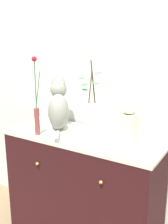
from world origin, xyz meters
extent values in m
cube|color=silver|center=(0.00, 0.29, 1.30)|extent=(4.40, 0.08, 2.60)
cube|color=black|center=(0.00, 0.00, 0.42)|extent=(1.14, 0.42, 0.83)
cube|color=silver|center=(0.00, 0.00, 0.84)|extent=(1.16, 0.43, 0.02)
sphere|color=#B79338|center=(-0.26, -0.22, 0.67)|extent=(0.02, 0.02, 0.02)
sphere|color=#B79338|center=(0.26, -0.22, 0.67)|extent=(0.02, 0.02, 0.02)
ellipsoid|color=gray|center=(-0.24, 0.03, 0.99)|extent=(0.25, 0.27, 0.27)
sphere|color=gray|center=(-0.27, 0.08, 1.15)|extent=(0.13, 0.13, 0.13)
cone|color=gray|center=(-0.30, 0.07, 1.22)|extent=(0.05, 0.05, 0.06)
cone|color=gray|center=(-0.24, 0.10, 1.22)|extent=(0.05, 0.05, 0.06)
cylinder|color=gray|center=(-0.14, -0.14, 0.87)|extent=(0.11, 0.16, 0.03)
cylinder|color=brown|center=(-0.30, -0.14, 0.95)|extent=(0.04, 0.04, 0.20)
cylinder|color=#347F3F|center=(-0.30, -0.14, 1.22)|extent=(0.01, 0.01, 0.33)
sphere|color=#AE131D|center=(-0.30, -0.14, 1.40)|extent=(0.04, 0.04, 0.04)
cylinder|color=#35783B|center=(-0.28, -0.14, 1.19)|extent=(0.05, 0.01, 0.27)
cylinder|color=silver|center=(0.08, -0.04, 0.88)|extent=(0.22, 0.22, 0.06)
cylinder|color=silver|center=(0.08, -0.04, 1.02)|extent=(0.09, 0.09, 0.21)
cylinder|color=#4F3C2B|center=(0.07, -0.04, 1.19)|extent=(0.01, 0.07, 0.29)
ellipsoid|color=#327F48|center=(0.03, -0.05, 1.21)|extent=(0.08, 0.07, 0.01)
ellipsoid|color=#2F753E|center=(0.04, -0.06, 1.25)|extent=(0.04, 0.07, 0.01)
ellipsoid|color=#3D853C|center=(0.01, -0.04, 1.28)|extent=(0.04, 0.07, 0.01)
cylinder|color=#4D3527|center=(0.10, -0.05, 1.23)|extent=(0.03, 0.05, 0.37)
ellipsoid|color=#347836|center=(0.12, -0.08, 1.27)|extent=(0.07, 0.04, 0.01)
ellipsoid|color=#3B763E|center=(0.14, -0.06, 1.33)|extent=(0.05, 0.08, 0.01)
cube|color=silver|center=(0.36, -0.08, 0.98)|extent=(0.10, 0.10, 0.25)
ellipsoid|color=#E9EBC5|center=(0.36, -0.08, 1.13)|extent=(0.09, 0.09, 0.06)
sphere|color=#ECE7CD|center=(0.36, -0.08, 1.17)|extent=(0.02, 0.02, 0.02)
cylinder|color=silver|center=(-0.08, -0.05, 0.90)|extent=(0.04, 0.04, 0.08)
cylinder|color=black|center=(-0.08, -0.05, 0.95)|extent=(0.00, 0.00, 0.01)
camera|label=1|loc=(1.07, -1.82, 1.70)|focal=50.98mm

